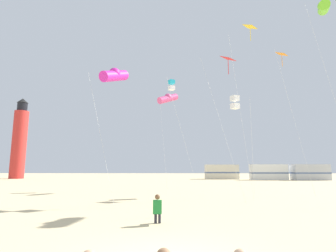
{
  "coord_description": "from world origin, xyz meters",
  "views": [
    {
      "loc": [
        0.28,
        -6.18,
        2.2
      ],
      "look_at": [
        -0.32,
        12.34,
        5.11
      ],
      "focal_mm": 28.4,
      "sensor_mm": 36.0,
      "label": 1
    }
  ],
  "objects_px": {
    "kite_tube_lime": "(324,7)",
    "kite_diamond_orange": "(283,60)",
    "rv_van_white": "(268,172)",
    "rv_van_silver": "(310,172)",
    "kite_tube_rainbow": "(168,98)",
    "lighthouse_distant": "(19,140)",
    "kite_diamond_scarlet": "(228,64)",
    "kite_flyer_standing": "(157,208)",
    "kite_box_cyan": "(172,85)",
    "rv_van_cream": "(222,172)",
    "kite_diamond_gold": "(249,35)",
    "kite_tube_magenta": "(114,75)",
    "kite_box_white": "(235,102)"
  },
  "relations": [
    {
      "from": "kite_tube_magenta",
      "to": "rv_van_cream",
      "type": "xyz_separation_m",
      "value": [
        12.91,
        36.85,
        -6.81
      ]
    },
    {
      "from": "kite_tube_lime",
      "to": "kite_diamond_gold",
      "type": "height_order",
      "value": "kite_tube_lime"
    },
    {
      "from": "kite_tube_magenta",
      "to": "kite_box_white",
      "type": "bearing_deg",
      "value": 33.36
    },
    {
      "from": "rv_van_white",
      "to": "rv_van_silver",
      "type": "xyz_separation_m",
      "value": [
        7.15,
        -0.74,
        0.0
      ]
    },
    {
      "from": "kite_flyer_standing",
      "to": "kite_diamond_gold",
      "type": "relative_size",
      "value": 0.09
    },
    {
      "from": "kite_tube_lime",
      "to": "kite_box_cyan",
      "type": "bearing_deg",
      "value": 133.95
    },
    {
      "from": "kite_box_cyan",
      "to": "kite_diamond_gold",
      "type": "relative_size",
      "value": 0.89
    },
    {
      "from": "kite_tube_magenta",
      "to": "kite_box_white",
      "type": "relative_size",
      "value": 1.06
    },
    {
      "from": "kite_tube_lime",
      "to": "kite_tube_rainbow",
      "type": "height_order",
      "value": "kite_tube_lime"
    },
    {
      "from": "kite_box_white",
      "to": "kite_tube_rainbow",
      "type": "bearing_deg",
      "value": 145.56
    },
    {
      "from": "kite_tube_lime",
      "to": "kite_diamond_gold",
      "type": "bearing_deg",
      "value": 152.39
    },
    {
      "from": "kite_flyer_standing",
      "to": "kite_tube_rainbow",
      "type": "bearing_deg",
      "value": -91.85
    },
    {
      "from": "kite_diamond_scarlet",
      "to": "rv_van_cream",
      "type": "xyz_separation_m",
      "value": [
        5.1,
        34.88,
        -8.29
      ]
    },
    {
      "from": "lighthouse_distant",
      "to": "kite_diamond_orange",
      "type": "bearing_deg",
      "value": -36.03
    },
    {
      "from": "kite_tube_magenta",
      "to": "kite_diamond_orange",
      "type": "bearing_deg",
      "value": 25.61
    },
    {
      "from": "kite_diamond_orange",
      "to": "kite_tube_magenta",
      "type": "xyz_separation_m",
      "value": [
        -13.71,
        -6.57,
        -3.63
      ]
    },
    {
      "from": "kite_diamond_scarlet",
      "to": "rv_van_silver",
      "type": "height_order",
      "value": "kite_diamond_scarlet"
    },
    {
      "from": "kite_tube_rainbow",
      "to": "rv_van_silver",
      "type": "relative_size",
      "value": 1.51
    },
    {
      "from": "lighthouse_distant",
      "to": "rv_van_silver",
      "type": "relative_size",
      "value": 2.54
    },
    {
      "from": "kite_box_cyan",
      "to": "kite_diamond_orange",
      "type": "height_order",
      "value": "kite_diamond_orange"
    },
    {
      "from": "rv_van_cream",
      "to": "rv_van_silver",
      "type": "height_order",
      "value": "same"
    },
    {
      "from": "kite_diamond_orange",
      "to": "kite_tube_rainbow",
      "type": "distance_m",
      "value": 11.39
    },
    {
      "from": "rv_van_white",
      "to": "rv_van_silver",
      "type": "height_order",
      "value": "same"
    },
    {
      "from": "kite_diamond_scarlet",
      "to": "lighthouse_distant",
      "type": "bearing_deg",
      "value": 135.83
    },
    {
      "from": "kite_tube_lime",
      "to": "rv_van_silver",
      "type": "xyz_separation_m",
      "value": [
        13.58,
        31.72,
        -11.91
      ]
    },
    {
      "from": "kite_flyer_standing",
      "to": "rv_van_white",
      "type": "height_order",
      "value": "rv_van_white"
    },
    {
      "from": "kite_diamond_gold",
      "to": "kite_tube_lime",
      "type": "bearing_deg",
      "value": -27.61
    },
    {
      "from": "kite_flyer_standing",
      "to": "kite_box_cyan",
      "type": "xyz_separation_m",
      "value": [
        0.24,
        17.84,
        10.72
      ]
    },
    {
      "from": "kite_tube_lime",
      "to": "rv_van_white",
      "type": "bearing_deg",
      "value": 78.79
    },
    {
      "from": "kite_tube_lime",
      "to": "rv_van_cream",
      "type": "xyz_separation_m",
      "value": [
        -1.49,
        36.03,
        -11.91
      ]
    },
    {
      "from": "kite_tube_lime",
      "to": "kite_diamond_scarlet",
      "type": "relative_size",
      "value": 1.35
    },
    {
      "from": "kite_tube_rainbow",
      "to": "lighthouse_distant",
      "type": "relative_size",
      "value": 0.6
    },
    {
      "from": "kite_tube_rainbow",
      "to": "lighthouse_distant",
      "type": "bearing_deg",
      "value": 139.39
    },
    {
      "from": "kite_diamond_gold",
      "to": "kite_tube_magenta",
      "type": "xyz_separation_m",
      "value": [
        -9.83,
        -3.2,
        -4.38
      ]
    },
    {
      "from": "kite_diamond_gold",
      "to": "kite_diamond_orange",
      "type": "relative_size",
      "value": 1.06
    },
    {
      "from": "kite_diamond_orange",
      "to": "kite_tube_rainbow",
      "type": "bearing_deg",
      "value": 161.54
    },
    {
      "from": "rv_van_cream",
      "to": "kite_tube_rainbow",
      "type": "bearing_deg",
      "value": -111.86
    },
    {
      "from": "kite_tube_lime",
      "to": "kite_diamond_orange",
      "type": "xyz_separation_m",
      "value": [
        -0.69,
        5.76,
        -1.46
      ]
    },
    {
      "from": "kite_tube_rainbow",
      "to": "rv_van_cream",
      "type": "bearing_deg",
      "value": 70.02
    },
    {
      "from": "kite_diamond_gold",
      "to": "rv_van_silver",
      "type": "bearing_deg",
      "value": 58.24
    },
    {
      "from": "kite_tube_lime",
      "to": "kite_box_white",
      "type": "height_order",
      "value": "kite_tube_lime"
    },
    {
      "from": "rv_van_white",
      "to": "rv_van_silver",
      "type": "bearing_deg",
      "value": -5.72
    },
    {
      "from": "kite_flyer_standing",
      "to": "kite_diamond_orange",
      "type": "xyz_separation_m",
      "value": [
        10.42,
        12.33,
        11.22
      ]
    },
    {
      "from": "rv_van_cream",
      "to": "rv_van_white",
      "type": "xyz_separation_m",
      "value": [
        7.92,
        -3.57,
        0.0
      ]
    },
    {
      "from": "kite_diamond_gold",
      "to": "kite_diamond_orange",
      "type": "xyz_separation_m",
      "value": [
        3.88,
        3.37,
        -0.74
      ]
    },
    {
      "from": "kite_diamond_orange",
      "to": "kite_tube_rainbow",
      "type": "height_order",
      "value": "kite_diamond_orange"
    },
    {
      "from": "kite_box_cyan",
      "to": "kite_tube_magenta",
      "type": "distance_m",
      "value": 12.98
    },
    {
      "from": "kite_flyer_standing",
      "to": "kite_box_white",
      "type": "relative_size",
      "value": 0.14
    },
    {
      "from": "kite_tube_rainbow",
      "to": "kite_box_white",
      "type": "bearing_deg",
      "value": -34.44
    },
    {
      "from": "kite_flyer_standing",
      "to": "kite_tube_rainbow",
      "type": "xyz_separation_m",
      "value": [
        -0.11,
        15.84,
        8.68
      ]
    }
  ]
}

